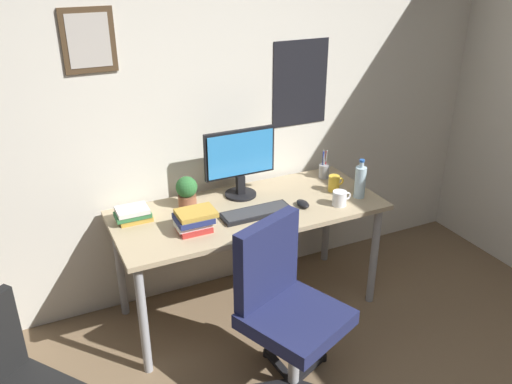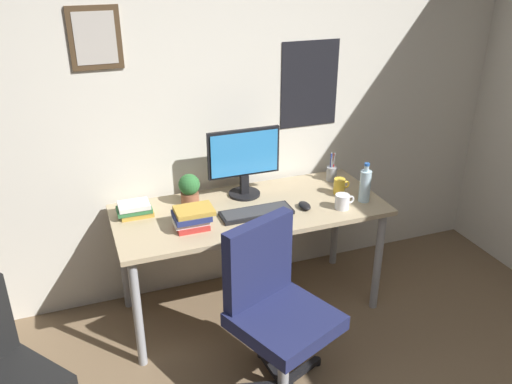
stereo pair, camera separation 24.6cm
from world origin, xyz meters
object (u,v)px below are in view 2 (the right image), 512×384
(coffee_mug_near, at_px, (343,202))
(coffee_mug_far, at_px, (340,186))
(office_chair, at_px, (274,303))
(book_stack_right, at_px, (135,209))
(potted_plant, at_px, (189,188))
(water_bottle, at_px, (365,185))
(keyboard, at_px, (257,213))
(monitor, at_px, (244,160))
(pen_cup, at_px, (332,173))
(book_stack_left, at_px, (192,218))
(computer_mouse, at_px, (305,206))

(coffee_mug_near, height_order, coffee_mug_far, coffee_mug_far)
(office_chair, height_order, book_stack_right, office_chair)
(coffee_mug_far, height_order, potted_plant, potted_plant)
(office_chair, bearing_deg, water_bottle, 32.76)
(keyboard, bearing_deg, monitor, 85.65)
(office_chair, relative_size, pen_cup, 4.75)
(coffee_mug_far, bearing_deg, book_stack_left, -173.72)
(monitor, bearing_deg, computer_mouse, -47.88)
(monitor, distance_m, potted_plant, 0.38)
(water_bottle, relative_size, book_stack_right, 1.23)
(monitor, relative_size, book_stack_right, 2.23)
(water_bottle, height_order, pen_cup, water_bottle)
(computer_mouse, relative_size, coffee_mug_far, 1.00)
(office_chair, distance_m, book_stack_left, 0.67)
(coffee_mug_near, relative_size, pen_cup, 0.62)
(potted_plant, height_order, book_stack_right, potted_plant)
(office_chair, distance_m, computer_mouse, 0.73)
(office_chair, bearing_deg, coffee_mug_near, 36.93)
(keyboard, relative_size, water_bottle, 1.70)
(coffee_mug_far, distance_m, pen_cup, 0.21)
(monitor, distance_m, keyboard, 0.36)
(coffee_mug_near, bearing_deg, potted_plant, 155.96)
(pen_cup, relative_size, book_stack_right, 0.97)
(coffee_mug_near, distance_m, potted_plant, 0.93)
(computer_mouse, bearing_deg, office_chair, -127.13)
(monitor, distance_m, coffee_mug_far, 0.63)
(book_stack_left, distance_m, book_stack_right, 0.38)
(monitor, xyz_separation_m, keyboard, (-0.02, -0.28, -0.23))
(coffee_mug_near, bearing_deg, computer_mouse, 160.00)
(coffee_mug_near, xyz_separation_m, pen_cup, (0.13, 0.40, 0.01))
(monitor, xyz_separation_m, coffee_mug_near, (0.49, -0.39, -0.19))
(potted_plant, relative_size, book_stack_left, 0.86)
(pen_cup, bearing_deg, computer_mouse, -137.41)
(keyboard, bearing_deg, book_stack_left, -176.72)
(water_bottle, relative_size, coffee_mug_far, 2.30)
(water_bottle, relative_size, coffee_mug_near, 2.02)
(potted_plant, relative_size, pen_cup, 0.98)
(monitor, height_order, keyboard, monitor)
(water_bottle, bearing_deg, coffee_mug_far, 122.63)
(computer_mouse, xyz_separation_m, coffee_mug_far, (0.30, 0.11, 0.03))
(office_chair, relative_size, monitor, 2.07)
(keyboard, xyz_separation_m, coffee_mug_near, (0.51, -0.10, 0.03))
(potted_plant, bearing_deg, office_chair, -75.88)
(water_bottle, relative_size, pen_cup, 1.26)
(coffee_mug_far, xyz_separation_m, book_stack_right, (-1.27, 0.14, -0.01))
(potted_plant, xyz_separation_m, pen_cup, (0.98, 0.02, -0.05))
(keyboard, relative_size, pen_cup, 2.15)
(monitor, height_order, coffee_mug_near, monitor)
(water_bottle, xyz_separation_m, coffee_mug_near, (-0.18, -0.04, -0.06))
(water_bottle, bearing_deg, potted_plant, 161.93)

